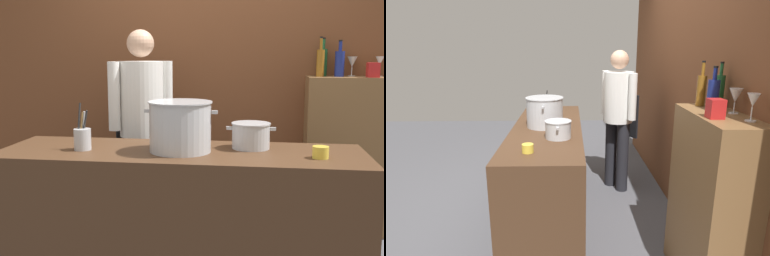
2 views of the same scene
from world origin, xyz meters
TOP-DOWN VIEW (x-y plane):
  - ground_plane at (0.00, 0.00)m, footprint 8.00×8.00m
  - brick_back_panel at (0.00, 1.40)m, footprint 4.40×0.10m
  - prep_counter at (0.00, 0.00)m, footprint 2.21×0.70m
  - bar_cabinet at (1.23, 1.19)m, footprint 0.76×0.32m
  - chef at (-0.45, 0.80)m, footprint 0.46×0.42m
  - stockpot_large at (0.00, -0.02)m, footprint 0.44×0.38m
  - stockpot_small at (0.42, 0.13)m, footprint 0.30×0.24m
  - utensil_crock at (-0.60, -0.06)m, footprint 0.10×0.10m
  - butter_jar at (0.81, -0.09)m, footprint 0.09×0.09m
  - wine_bottle_green at (0.98, 1.29)m, footprint 0.06×0.06m
  - wine_bottle_amber at (0.95, 1.18)m, footprint 0.06×0.06m
  - wine_bottle_cobalt at (1.10, 1.19)m, footprint 0.08×0.08m
  - wine_glass_short at (1.43, 1.28)m, footprint 0.07×0.07m
  - wine_glass_tall at (1.21, 1.29)m, footprint 0.08×0.08m
  - spice_tin_red at (1.34, 1.11)m, footprint 0.09×0.09m

SIDE VIEW (x-z plane):
  - ground_plane at x=0.00m, z-range 0.00..0.00m
  - prep_counter at x=0.00m, z-range 0.00..0.90m
  - bar_cabinet at x=1.23m, z-range 0.00..1.29m
  - butter_jar at x=0.81m, z-range 0.90..0.97m
  - chef at x=-0.45m, z-range 0.13..1.79m
  - utensil_crock at x=-0.60m, z-range 0.83..1.11m
  - stockpot_small at x=0.42m, z-range 0.90..1.06m
  - stockpot_large at x=0.00m, z-range 0.90..1.20m
  - spice_tin_red at x=1.34m, z-range 1.29..1.41m
  - wine_bottle_cobalt at x=1.10m, z-range 1.26..1.55m
  - wine_glass_tall at x=1.21m, z-range 1.32..1.49m
  - wine_glass_short at x=1.43m, z-range 1.33..1.49m
  - wine_bottle_amber at x=0.95m, z-range 1.25..1.57m
  - wine_bottle_green at x=0.98m, z-range 1.25..1.57m
  - brick_back_panel at x=0.00m, z-range 0.00..3.00m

